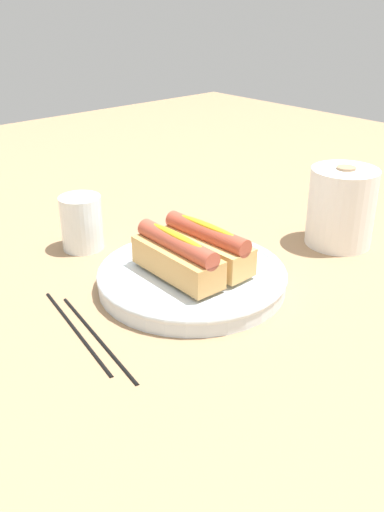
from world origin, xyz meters
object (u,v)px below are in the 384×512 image
at_px(chopstick_far, 76,330).
at_px(chopstick_near, 97,336).
at_px(serving_bowl, 192,277).
at_px(hotdog_front, 177,256).
at_px(hotdog_back, 206,246).
at_px(paper_towel_roll, 341,207).
at_px(water_glass, 82,225).

bearing_deg(chopstick_far, chopstick_near, 31.94).
relative_size(serving_bowl, chopstick_near, 1.25).
relative_size(serving_bowl, hotdog_front, 1.81).
xyz_separation_m(hotdog_back, paper_towel_roll, (0.05, 0.26, 0.01)).
bearing_deg(paper_towel_roll, serving_bowl, -99.95).
distance_m(hotdog_back, chopstick_far, 0.22).
height_order(paper_towel_roll, chopstick_near, paper_towel_roll).
bearing_deg(chopstick_far, hotdog_front, 96.81).
xyz_separation_m(hotdog_front, chopstick_far, (-0.01, -0.16, -0.05)).
height_order(hotdog_front, chopstick_near, hotdog_front).
relative_size(serving_bowl, paper_towel_roll, 2.04).
bearing_deg(hotdog_front, serving_bowl, 88.66).
xyz_separation_m(serving_bowl, paper_towel_roll, (0.05, 0.29, 0.05)).
bearing_deg(paper_towel_roll, chopstick_near, -93.74).
xyz_separation_m(water_glass, paper_towel_roll, (0.27, 0.33, 0.02)).
bearing_deg(paper_towel_roll, chopstick_far, -97.23).
xyz_separation_m(serving_bowl, hotdog_front, (-0.00, -0.03, 0.04)).
relative_size(serving_bowl, chopstick_far, 1.25).
height_order(hotdog_back, water_glass, hotdog_back).
relative_size(hotdog_front, chopstick_near, 0.69).
distance_m(hotdog_back, water_glass, 0.23).
bearing_deg(chopstick_far, paper_towel_roll, 92.91).
bearing_deg(chopstick_near, hotdog_back, 104.92).
distance_m(hotdog_front, paper_towel_roll, 0.32).
relative_size(water_glass, chopstick_near, 0.41).
relative_size(hotdog_front, water_glass, 1.69).
height_order(hotdog_front, paper_towel_roll, paper_towel_roll).
distance_m(water_glass, chopstick_far, 0.26).
bearing_deg(serving_bowl, hotdog_front, -91.34).
height_order(water_glass, chopstick_far, water_glass).
relative_size(hotdog_front, hotdog_back, 1.00).
bearing_deg(serving_bowl, water_glass, -168.31).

